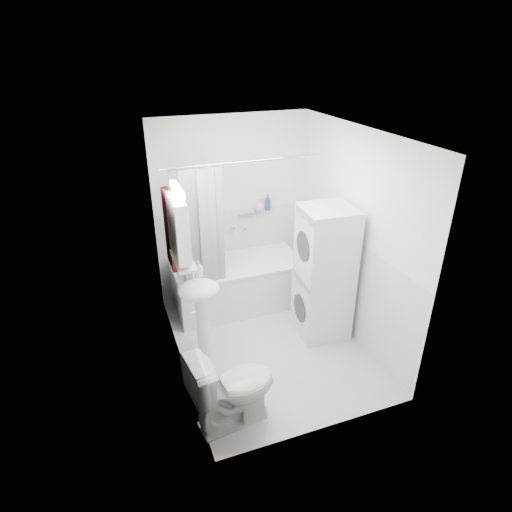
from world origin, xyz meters
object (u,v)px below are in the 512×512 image
object	(u,v)px
bathtub	(238,282)
washer_dryer	(324,273)
sink	(200,302)
toilet	(233,388)

from	to	relation	value
bathtub	washer_dryer	world-z (taller)	washer_dryer
sink	washer_dryer	xyz separation A→B (m)	(1.43, -0.04, 0.09)
sink	washer_dryer	world-z (taller)	washer_dryer
sink	toilet	size ratio (longest dim) A/B	1.31
bathtub	toilet	bearing A→B (deg)	-109.63
bathtub	toilet	distance (m)	1.96
washer_dryer	sink	bearing A→B (deg)	-176.97
sink	washer_dryer	bearing A→B (deg)	-1.55
bathtub	sink	size ratio (longest dim) A/B	1.58
toilet	sink	bearing A→B (deg)	-5.62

